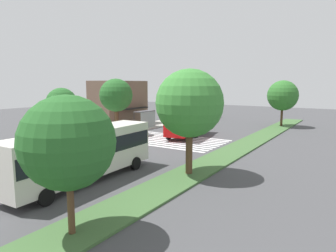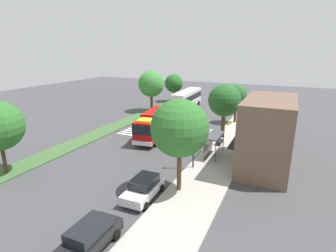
# 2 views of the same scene
# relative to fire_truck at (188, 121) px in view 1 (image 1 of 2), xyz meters

# --- Properties ---
(ground_plane) EXTENTS (120.00, 120.00, 0.00)m
(ground_plane) POSITION_rel_fire_truck_xyz_m (-4.41, 0.38, -2.01)
(ground_plane) COLOR #424244
(sidewalk) EXTENTS (60.00, 4.75, 0.14)m
(sidewalk) POSITION_rel_fire_truck_xyz_m (-4.41, 9.69, -1.94)
(sidewalk) COLOR #ADA89E
(sidewalk) RESTS_ON ground_plane
(median_strip) EXTENTS (60.00, 3.00, 0.14)m
(median_strip) POSITION_rel_fire_truck_xyz_m (-4.41, -8.05, -1.94)
(median_strip) COLOR #3D6033
(median_strip) RESTS_ON ground_plane
(crosswalk) EXTENTS (7.65, 12.48, 0.01)m
(crosswalk) POSITION_rel_fire_truck_xyz_m (-3.49, 0.38, -2.01)
(crosswalk) COLOR silver
(crosswalk) RESTS_ON ground_plane
(fire_truck) EXTENTS (9.35, 3.86, 3.60)m
(fire_truck) POSITION_rel_fire_truck_xyz_m (0.00, 0.00, 0.00)
(fire_truck) COLOR #A50C0C
(fire_truck) RESTS_ON ground_plane
(parked_car_west) EXTENTS (4.42, 2.25, 1.70)m
(parked_car_west) POSITION_rel_fire_truck_xyz_m (13.36, 6.11, -1.14)
(parked_car_west) COLOR silver
(parked_car_west) RESTS_ON ground_plane
(parked_car_mid) EXTENTS (4.81, 2.15, 1.70)m
(parked_car_mid) POSITION_rel_fire_truck_xyz_m (19.89, 6.11, -1.14)
(parked_car_mid) COLOR black
(parked_car_mid) RESTS_ON ground_plane
(transit_bus) EXTENTS (11.83, 3.21, 3.58)m
(transit_bus) POSITION_rel_fire_truck_xyz_m (-19.42, -2.74, 0.11)
(transit_bus) COLOR silver
(transit_bus) RESTS_ON ground_plane
(bus_stop_shelter) EXTENTS (3.50, 1.40, 2.46)m
(bus_stop_shelter) POSITION_rel_fire_truck_xyz_m (2.74, 8.65, -0.13)
(bus_stop_shelter) COLOR #4C4C51
(bus_stop_shelter) RESTS_ON sidewalk
(bench_near_shelter) EXTENTS (1.60, 0.50, 0.90)m
(bench_near_shelter) POSITION_rel_fire_truck_xyz_m (-1.26, 8.67, -1.42)
(bench_near_shelter) COLOR black
(bench_near_shelter) RESTS_ON sidewalk
(street_lamp) EXTENTS (0.36, 0.36, 5.94)m
(street_lamp) POSITION_rel_fire_truck_xyz_m (6.56, 7.91, 1.65)
(street_lamp) COLOR #2D2D30
(street_lamp) RESTS_ON sidewalk
(storefront_building) EXTENTS (9.24, 5.42, 7.08)m
(storefront_building) POSITION_rel_fire_truck_xyz_m (3.07, 14.36, 1.53)
(storefront_building) COLOR brown
(storefront_building) RESTS_ON ground_plane
(sidewalk_tree_far_west) EXTENTS (3.26, 3.26, 6.11)m
(sidewalk_tree_far_west) POSITION_rel_fire_truck_xyz_m (-12.51, 8.31, 2.56)
(sidewalk_tree_far_west) COLOR #47301E
(sidewalk_tree_far_west) RESTS_ON sidewalk
(sidewalk_tree_west) EXTENTS (4.26, 4.26, 7.17)m
(sidewalk_tree_west) POSITION_rel_fire_truck_xyz_m (-4.11, 8.31, 3.13)
(sidewalk_tree_west) COLOR #513823
(sidewalk_tree_west) RESTS_ON sidewalk
(sidewalk_tree_east) EXTENTS (4.69, 4.69, 7.80)m
(sidewalk_tree_east) POSITION_rel_fire_truck_xyz_m (11.21, 8.31, 3.56)
(sidewalk_tree_east) COLOR #513823
(sidewalk_tree_east) RESTS_ON sidewalk
(median_tree_far_west) EXTENTS (4.09, 4.09, 6.12)m
(median_tree_far_west) POSITION_rel_fire_truck_xyz_m (-24.91, -8.05, 2.20)
(median_tree_far_west) COLOR #513823
(median_tree_far_west) RESTS_ON median_strip
(median_tree_west) EXTENTS (4.91, 4.91, 7.62)m
(median_tree_west) POSITION_rel_fire_truck_xyz_m (-14.24, -8.05, 3.26)
(median_tree_west) COLOR #513823
(median_tree_west) RESTS_ON median_strip
(median_tree_center) EXTENTS (4.63, 4.63, 7.02)m
(median_tree_center) POSITION_rel_fire_truck_xyz_m (15.32, -8.05, 2.82)
(median_tree_center) COLOR #47301E
(median_tree_center) RESTS_ON median_strip
(fire_hydrant) EXTENTS (0.28, 0.28, 0.70)m
(fire_hydrant) POSITION_rel_fire_truck_xyz_m (-10.54, 7.81, -1.52)
(fire_hydrant) COLOR gold
(fire_hydrant) RESTS_ON sidewalk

